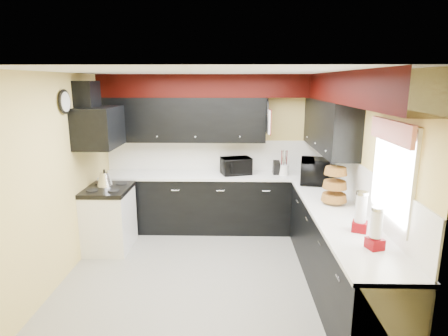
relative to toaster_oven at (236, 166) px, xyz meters
The scene contains 35 objects.
ground 1.89m from the toaster_oven, 102.83° to the right, with size 3.60×3.60×0.00m, color gray.
wall_back 0.48m from the toaster_oven, 140.08° to the left, with size 3.60×0.06×2.50m, color #E0C666.
wall_right 2.11m from the toaster_oven, 46.09° to the right, with size 0.06×3.60×2.50m, color #E0C666.
wall_left 2.63m from the toaster_oven, 144.81° to the right, with size 0.06×3.60×2.50m, color #E0C666.
ceiling 2.11m from the toaster_oven, 102.83° to the right, with size 3.60×3.60×0.06m, color white.
cab_back 0.71m from the toaster_oven, behind, with size 3.60×0.60×0.90m, color black.
cab_right 2.24m from the toaster_oven, 57.47° to the right, with size 0.60×3.00×0.90m, color black.
counter_back 0.38m from the toaster_oven, behind, with size 3.62×0.64×0.04m, color white.
counter_right 2.15m from the toaster_oven, 57.47° to the right, with size 0.64×3.02×0.04m, color white.
splash_back 0.46m from the toaster_oven, 141.07° to the left, with size 3.60×0.02×0.50m, color white.
splash_right 2.10m from the toaster_oven, 46.28° to the right, with size 0.02×3.60×0.50m, color white.
upper_back 1.12m from the toaster_oven, behind, with size 2.60×0.35×0.70m, color black.
upper_right 1.59m from the toaster_oven, 25.54° to the right, with size 0.35×1.80×0.70m, color black.
soffit_back 1.30m from the toaster_oven, 162.57° to the left, with size 3.60×0.36×0.35m, color black.
soffit_right 2.46m from the toaster_oven, 52.98° to the right, with size 0.36×3.24×0.35m, color black.
stove 2.10m from the toaster_oven, 157.55° to the right, with size 0.60×0.75×0.86m, color white.
cooktop 2.00m from the toaster_oven, 157.55° to the right, with size 0.62×0.77×0.06m, color black.
hood 2.16m from the toaster_oven, 158.09° to the right, with size 0.50×0.78×0.55m, color black.
hood_duct 2.44m from the toaster_oven, 159.37° to the right, with size 0.24×0.40×0.40m, color black.
window 2.85m from the toaster_oven, 59.15° to the right, with size 0.03×0.86×0.96m, color white, non-canonical shape.
valance 2.92m from the toaster_oven, 60.12° to the right, with size 0.04×0.88×0.20m, color red.
pan_top 1.04m from the toaster_oven, ahead, with size 0.03×0.22×0.40m, color black, non-canonical shape.
pan_mid 0.83m from the toaster_oven, 10.94° to the right, with size 0.03×0.28×0.46m, color black, non-canonical shape.
pan_low 0.82m from the toaster_oven, 19.46° to the left, with size 0.03×0.24×0.42m, color black, non-canonical shape.
cut_board 0.90m from the toaster_oven, 23.57° to the right, with size 0.03×0.26×0.35m, color white.
baskets 1.88m from the toaster_oven, 51.19° to the right, with size 0.27×0.27×0.50m, color brown, non-canonical shape.
clock 2.69m from the toaster_oven, 149.17° to the right, with size 0.03×0.30×0.30m, color black, non-canonical shape.
deco_plate 2.62m from the toaster_oven, 52.56° to the right, with size 0.03×0.24×0.24m, color white, non-canonical shape.
toaster_oven is the anchor object (origin of this frame).
microwave 1.24m from the toaster_oven, 21.91° to the right, with size 0.60×0.40×0.33m, color black.
utensil_crock 0.76m from the toaster_oven, ahead, with size 0.16×0.16×0.17m, color white.
knife_block 0.64m from the toaster_oven, ahead, with size 0.10×0.14×0.22m, color black.
kettle 2.02m from the toaster_oven, 160.30° to the right, with size 0.22×0.22×0.20m, color silver, non-canonical shape.
dispenser_a 2.62m from the toaster_oven, 62.66° to the right, with size 0.14×0.14×0.38m, color #670314, non-canonical shape.
dispenser_b 2.98m from the toaster_oven, 66.11° to the right, with size 0.13×0.13×0.35m, color #640D01, non-canonical shape.
Camera 1 is at (0.29, -4.32, 2.39)m, focal length 30.00 mm.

